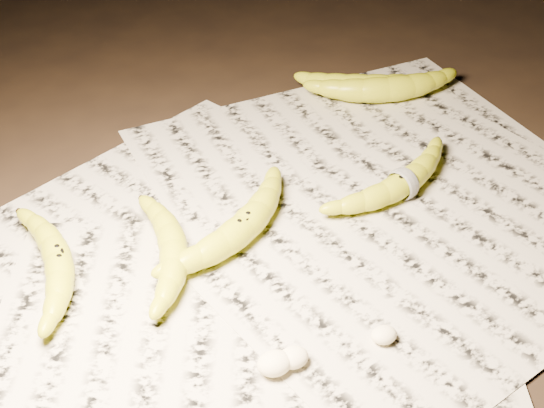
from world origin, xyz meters
name	(u,v)px	position (x,y,z in m)	size (l,w,h in m)	color
ground	(286,241)	(0.00, 0.00, 0.00)	(3.00, 3.00, 0.00)	black
newspaper_patch	(293,245)	(0.00, -0.01, 0.00)	(0.90, 0.70, 0.01)	#BCB5A1
banana_left_a	(58,259)	(-0.26, 0.06, 0.02)	(0.19, 0.05, 0.03)	yellow
banana_left_b	(173,247)	(-0.14, 0.02, 0.03)	(0.18, 0.06, 0.03)	yellow
banana_center	(243,226)	(-0.05, 0.02, 0.03)	(0.21, 0.06, 0.04)	yellow
banana_taped	(403,182)	(0.18, 0.02, 0.03)	(0.21, 0.06, 0.03)	yellow
banana_upper_a	(387,87)	(0.29, 0.23, 0.03)	(0.21, 0.07, 0.04)	yellow
banana_upper_b	(367,84)	(0.27, 0.26, 0.03)	(0.19, 0.06, 0.04)	yellow
measuring_tape	(403,182)	(0.18, 0.02, 0.03)	(0.04, 0.04, 0.00)	white
flesh_chunk_a	(275,361)	(-0.10, -0.18, 0.02)	(0.04, 0.03, 0.02)	#FCF0C3
flesh_chunk_b	(294,355)	(-0.08, -0.18, 0.02)	(0.03, 0.03, 0.02)	#FCF0C3
flesh_chunk_c	(384,332)	(0.02, -0.19, 0.02)	(0.03, 0.02, 0.02)	#FCF0C3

